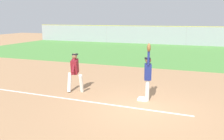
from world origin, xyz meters
name	(u,v)px	position (x,y,z in m)	size (l,w,h in m)	color
ground_plane	(143,108)	(0.00, 0.00, 0.00)	(71.44, 71.44, 0.00)	tan
outfield_grass	(180,54)	(0.00, 14.61, 0.01)	(40.68, 14.88, 0.01)	#549342
chalk_foul_line	(45,95)	(-4.21, -0.03, 0.00)	(12.00, 0.10, 0.01)	white
first_base	(143,99)	(-0.21, 0.87, 0.04)	(0.38, 0.38, 0.08)	white
fielder	(148,73)	(-0.04, 0.89, 1.12)	(0.36, 0.89, 2.28)	silver
runner	(75,70)	(-3.21, 0.84, 1.00)	(0.85, 0.83, 1.72)	white
baseball	(149,59)	(-0.04, 0.99, 1.65)	(0.07, 0.07, 0.07)	white
outfield_fence	(186,36)	(0.00, 22.04, 1.12)	(40.76, 0.08, 2.24)	#93999E
parked_car_red	(133,36)	(-7.63, 25.97, 0.67)	(4.51, 2.34, 1.25)	#B21E1E
parked_car_white	(174,37)	(-1.75, 25.30, 0.67)	(4.59, 2.50, 1.25)	white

